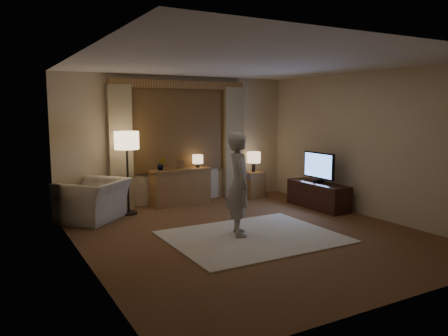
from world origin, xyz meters
TOP-DOWN VIEW (x-y plane):
  - room at (0.00, 0.50)m, footprint 5.04×5.54m
  - rug at (-0.06, -0.16)m, footprint 2.50×2.00m
  - sideboard at (-0.09, 2.50)m, footprint 1.20×0.40m
  - picture_frame at (-0.09, 2.50)m, footprint 0.16×0.02m
  - plant at (-0.49, 2.50)m, footprint 0.16×0.13m
  - table_lamp_sideboard at (0.31, 2.50)m, footprint 0.22×0.22m
  - floor_lamp at (-1.26, 2.23)m, footprint 0.45×0.45m
  - armchair at (-1.93, 2.05)m, footprint 1.45×1.45m
  - side_table at (1.65, 2.45)m, footprint 0.40×0.40m
  - table_lamp_side at (1.65, 2.45)m, footprint 0.30×0.30m
  - tv_stand at (2.15, 0.90)m, footprint 0.45×1.40m
  - tv at (2.15, 0.90)m, footprint 0.20×0.83m
  - person at (-0.20, 0.02)m, footprint 0.55×0.67m

SIDE VIEW (x-z plane):
  - rug at x=-0.06m, z-range 0.00..0.02m
  - tv_stand at x=2.15m, z-range 0.00..0.50m
  - side_table at x=1.65m, z-range 0.00..0.56m
  - sideboard at x=-0.09m, z-range 0.00..0.70m
  - armchair at x=-1.93m, z-range 0.00..0.71m
  - picture_frame at x=-0.09m, z-range 0.70..0.90m
  - person at x=-0.20m, z-range 0.02..1.59m
  - tv at x=2.15m, z-range 0.53..1.13m
  - plant at x=-0.49m, z-range 0.70..1.00m
  - table_lamp_side at x=1.65m, z-range 0.65..1.09m
  - table_lamp_sideboard at x=0.31m, z-range 0.75..1.05m
  - floor_lamp at x=-1.26m, z-range 0.52..2.05m
  - room at x=0.00m, z-range 0.01..2.65m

